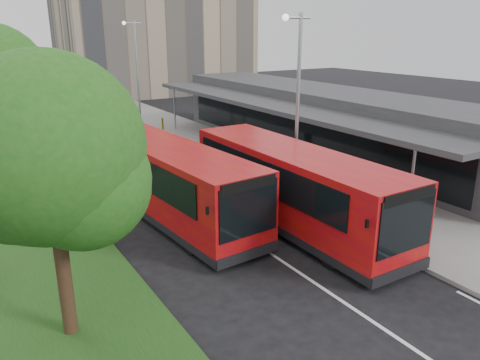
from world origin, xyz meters
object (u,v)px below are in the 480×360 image
object	(u,v)px
bollard	(163,124)
car_far	(24,95)
lamp_post_near	(296,97)
bus_second	(170,181)
lamp_post_far	(136,67)
tree_near	(48,161)
bus_main	(293,187)
litter_bin	(244,149)
car_near	(63,98)

from	to	relation	value
bollard	car_far	size ratio (longest dim) A/B	0.27
lamp_post_near	bus_second	xyz separation A→B (m)	(-5.66, 0.99, -3.15)
lamp_post_far	lamp_post_near	bearing A→B (deg)	-90.00
tree_near	bus_main	xyz separation A→B (m)	(9.19, 2.57, -3.03)
lamp_post_far	litter_bin	size ratio (longest dim) A/B	8.65
lamp_post_near	bus_second	distance (m)	6.55
litter_bin	bus_main	bearing A→B (deg)	-111.59
lamp_post_near	tree_near	bearing A→B (deg)	-156.03
bus_main	car_far	distance (m)	43.49
bus_main	bollard	bearing A→B (deg)	82.37
lamp_post_far	bus_second	bearing A→B (deg)	-106.56
lamp_post_far	car_near	xyz separation A→B (m)	(-2.69, 15.38, -4.05)
tree_near	lamp_post_near	bearing A→B (deg)	23.97
bus_second	bollard	size ratio (longest dim) A/B	11.49
bus_main	car_near	size ratio (longest dim) A/B	2.79
tree_near	car_near	distance (m)	41.39
litter_bin	bollard	xyz separation A→B (m)	(-1.16, 9.73, 0.01)
tree_near	bollard	distance (m)	25.12
lamp_post_far	bollard	distance (m)	5.20
litter_bin	bus_second	bearing A→B (deg)	-140.61
tree_near	bollard	xyz separation A→B (m)	(11.80, 21.81, -3.99)
bus_second	bollard	bearing A→B (deg)	63.95
lamp_post_far	litter_bin	xyz separation A→B (m)	(1.83, -12.87, -4.11)
tree_near	lamp_post_far	distance (m)	27.32
litter_bin	bollard	size ratio (longest dim) A/B	0.97
lamp_post_far	bollard	world-z (taller)	lamp_post_far
lamp_post_far	tree_near	bearing A→B (deg)	-114.04
tree_near	litter_bin	bearing A→B (deg)	43.00
bus_second	litter_bin	world-z (taller)	bus_second
bus_main	car_far	size ratio (longest dim) A/B	3.05
bus_main	bollard	world-z (taller)	bus_main
bollard	car_near	xyz separation A→B (m)	(-3.36, 18.52, 0.04)
litter_bin	car_near	xyz separation A→B (m)	(-4.52, 28.25, 0.06)
lamp_post_near	bollard	world-z (taller)	lamp_post_near
tree_near	litter_bin	xyz separation A→B (m)	(12.96, 12.08, -4.00)
bus_main	car_near	world-z (taller)	bus_main
litter_bin	car_near	distance (m)	28.60
tree_near	bus_second	world-z (taller)	tree_near
car_far	bus_second	bearing A→B (deg)	-80.22
tree_near	lamp_post_near	world-z (taller)	lamp_post_near
bus_main	car_near	xyz separation A→B (m)	(-0.75, 37.76, -0.92)
lamp_post_near	car_far	distance (m)	41.54
bus_second	car_near	distance (m)	34.53
lamp_post_far	bollard	xyz separation A→B (m)	(0.68, -3.14, -4.09)
lamp_post_far	car_near	size ratio (longest dim) A/B	2.04
lamp_post_far	bus_second	world-z (taller)	lamp_post_far
lamp_post_far	bollard	bearing A→B (deg)	-77.84
bus_second	litter_bin	bearing A→B (deg)	35.08
bollard	car_far	world-z (taller)	car_far
lamp_post_far	litter_bin	bearing A→B (deg)	-81.90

